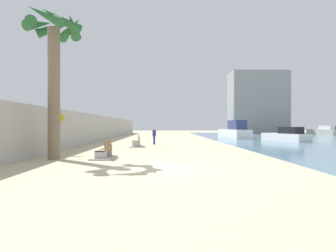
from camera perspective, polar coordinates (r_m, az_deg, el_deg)
ground_plane at (r=29.04m, az=-0.97°, el=-3.38°), size 120.00×120.00×0.00m
seawall at (r=29.92m, az=-15.49°, el=-0.50°), size 0.80×64.00×2.91m
palm_tree at (r=15.56m, az=-23.64°, el=14.98°), size 3.12×3.21×7.98m
bench_near at (r=14.66m, az=-13.75°, el=-5.95°), size 1.10×2.10×0.98m
bench_far at (r=22.05m, az=-6.92°, el=-3.90°), size 1.38×2.23×0.98m
person_walking at (r=24.42m, az=-3.04°, el=-1.92°), size 0.35×0.45×1.58m
boat_outer at (r=63.02m, az=32.70°, el=-0.90°), size 3.70×4.62×1.62m
boat_nearest at (r=32.15m, az=24.36°, el=-1.94°), size 3.54×6.02×1.58m
boat_distant at (r=55.69m, az=30.77°, el=-0.98°), size 3.73×5.49×1.73m
boat_far_right at (r=37.31m, az=14.36°, el=-1.16°), size 3.11×7.04×6.09m
pedestrian_sign at (r=17.40m, az=-22.78°, el=-0.27°), size 0.85×0.08×2.68m
harbor_building at (r=60.86m, az=18.96°, el=4.78°), size 12.00×6.00×13.41m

